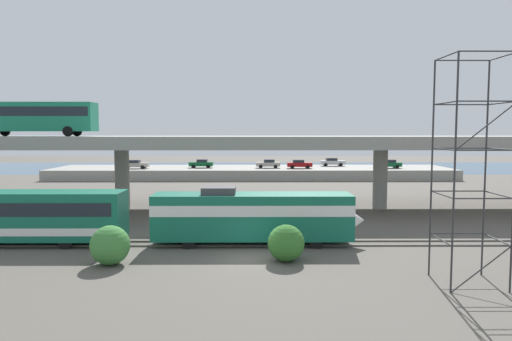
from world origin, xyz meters
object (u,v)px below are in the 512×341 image
Objects in this scene: parked_car_3 at (135,164)px; parked_car_4 at (332,162)px; parked_car_0 at (299,164)px; scaffolding_tower at (472,165)px; parked_car_2 at (268,164)px; train_locomotive at (262,214)px; parked_car_5 at (201,163)px; service_truck_west at (80,209)px; parked_car_1 at (388,164)px; transit_bus_on_overpass at (35,116)px.

parked_car_3 is 1.03× the size of parked_car_4.
parked_car_0 is at bearing -139.83° from parked_car_4.
scaffolding_tower reaches higher than parked_car_2.
scaffolding_tower is at bearing -60.97° from parked_car_3.
train_locomotive is 3.54× the size of parked_car_0.
parked_car_5 is (-9.77, 50.16, 0.34)m from train_locomotive.
parked_car_5 is at bearing -96.98° from service_truck_west.
scaffolding_tower is 2.70× the size of parked_car_1.
transit_bus_on_overpass reaches higher than parked_car_0.
transit_bus_on_overpass reaches higher than parked_car_4.
parked_car_4 is at bearing -30.54° from parked_car_1.
scaffolding_tower reaches higher than transit_bus_on_overpass.
parked_car_5 is at bearing 101.02° from train_locomotive.
train_locomotive is 3.64× the size of parked_car_5.
parked_car_0 is 0.93× the size of parked_car_3.
train_locomotive reaches higher than parked_car_4.
train_locomotive is 1.27× the size of transit_bus_on_overpass.
scaffolding_tower is (10.82, -9.09, 4.20)m from train_locomotive.
transit_bus_on_overpass is 1.76× the size of service_truck_west.
parked_car_1 is (23.02, 49.00, 0.34)m from train_locomotive.
parked_car_1 is (38.22, 43.16, 0.90)m from service_truck_west.
transit_bus_on_overpass reaches higher than train_locomotive.
parked_car_2 is at bearing -158.69° from parked_car_4.
parked_car_2 is (-5.38, 0.95, 0.00)m from parked_car_0.
scaffolding_tower is 59.40m from parked_car_2.
scaffolding_tower is 65.75m from parked_car_3.
parked_car_3 is at bearing -179.44° from parked_car_0.
parked_car_0 is at bearing 0.56° from parked_car_3.
transit_bus_on_overpass is 41.16m from scaffolding_tower.
train_locomotive is at bearing -98.69° from parked_car_0.
parked_car_0 is 17.27m from parked_car_5.
parked_car_4 is at bearing 75.39° from train_locomotive.
parked_car_0 is (22.63, 42.75, 0.90)m from service_truck_west.
parked_car_1 is (12.21, 58.09, -3.86)m from scaffolding_tower.
parked_car_1 is at bearing 64.83° from train_locomotive.
parked_car_2 is at bearing 170.01° from parked_car_0.
transit_bus_on_overpass is 45.98m from parked_car_0.
parked_car_2 is at bearing 176.94° from parked_car_5.
train_locomotive is at bearing -104.61° from parked_car_4.
parked_car_1 is at bearing 0.90° from parked_car_3.
parked_car_2 is at bearing 87.63° from train_locomotive.
parked_car_1 is 20.98m from parked_car_2.
parked_car_2 is at bearing -111.54° from service_truck_west.
parked_car_1 is (45.71, 34.41, -7.19)m from transit_bus_on_overpass.
transit_bus_on_overpass is 2.80× the size of parked_car_0.
parked_car_3 is at bearing 9.35° from parked_car_5.
parked_car_0 is 1.03× the size of parked_car_2.
train_locomotive reaches higher than parked_car_3.
parked_car_4 is 24.25m from parked_car_5.
parked_car_1 and parked_car_5 have the same top height.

